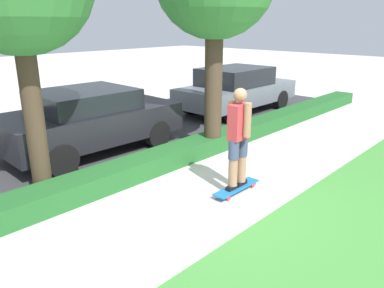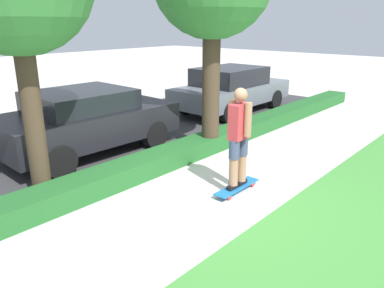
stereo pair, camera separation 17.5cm
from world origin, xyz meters
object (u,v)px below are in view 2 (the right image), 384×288
object	(u,v)px
skater_person	(239,136)
parked_car_rear	(231,89)
parked_car_middle	(86,120)
skateboard	(237,187)

from	to	relation	value
skater_person	parked_car_rear	distance (m)	6.15
parked_car_middle	parked_car_rear	xyz separation A→B (m)	(5.41, 0.01, -0.00)
skateboard	parked_car_rear	distance (m)	6.18
skateboard	parked_car_middle	bearing A→B (deg)	97.83
skater_person	parked_car_rear	xyz separation A→B (m)	(4.90, 3.71, -0.26)
skater_person	parked_car_middle	bearing A→B (deg)	97.83
skateboard	skater_person	size ratio (longest dim) A/B	0.60
skateboard	skater_person	xyz separation A→B (m)	(0.00, -0.00, 0.92)
skateboard	parked_car_rear	size ratio (longest dim) A/B	0.24
skater_person	parked_car_rear	size ratio (longest dim) A/B	0.40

